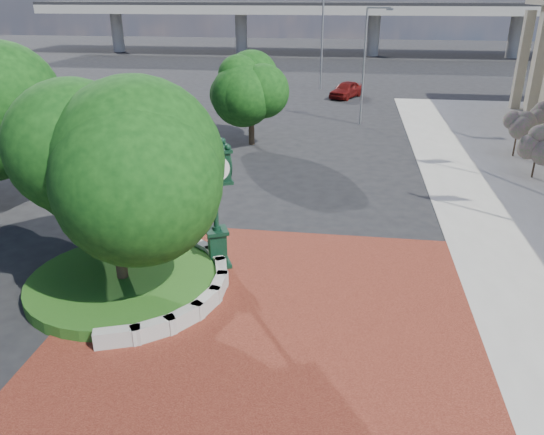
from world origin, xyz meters
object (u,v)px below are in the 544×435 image
Objects in this scene: street_lamp_far at (325,27)px; street_lamp_near at (367,58)px; parked_car at (346,90)px; post_clock at (215,193)px.

street_lamp_near is at bearing -75.84° from street_lamp_far.
street_lamp_near is 0.80× the size of street_lamp_far.
street_lamp_far is at bearing 104.16° from street_lamp_near.
street_lamp_far reaches higher than parked_car.
post_clock is 0.63× the size of street_lamp_near.
street_lamp_far reaches higher than post_clock.
parked_car is 11.30m from street_lamp_near.
street_lamp_near reaches higher than post_clock.
post_clock is at bearing -72.32° from parked_car.
street_lamp_far is at bearing 87.51° from post_clock.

